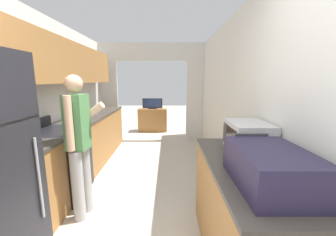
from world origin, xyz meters
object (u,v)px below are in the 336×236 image
at_px(person, 78,144).
at_px(television, 152,104).
at_px(knife, 68,122).
at_px(suitcase, 270,167).
at_px(tv_cabinet, 153,120).
at_px(microwave, 248,137).
at_px(range_oven, 59,163).

xyz_separation_m(person, television, (0.52, 4.05, -0.01)).
bearing_deg(person, knife, 37.29).
relative_size(suitcase, tv_cabinet, 0.72).
relative_size(person, television, 2.69).
xyz_separation_m(microwave, television, (-1.22, 4.40, -0.19)).
bearing_deg(suitcase, range_oven, 145.76).
bearing_deg(microwave, tv_cabinet, 105.33).
bearing_deg(microwave, person, 168.54).
relative_size(television, knife, 1.80).
height_order(suitcase, television, suitcase).
bearing_deg(knife, microwave, -59.37).
xyz_separation_m(suitcase, tv_cabinet, (-1.11, 5.09, -0.68)).
distance_m(suitcase, knife, 2.94).
xyz_separation_m(microwave, tv_cabinet, (-1.22, 4.44, -0.70)).
bearing_deg(tv_cabinet, person, -97.25).
bearing_deg(range_oven, television, 74.50).
height_order(tv_cabinet, knife, knife).
bearing_deg(knife, range_oven, -110.17).
relative_size(range_oven, suitcase, 1.66).
xyz_separation_m(television, knife, (-1.09, -3.09, 0.07)).
bearing_deg(knife, suitcase, -71.39).
bearing_deg(person, microwave, -94.91).
bearing_deg(range_oven, tv_cabinet, 74.67).
distance_m(microwave, television, 4.57).
xyz_separation_m(range_oven, person, (0.48, -0.44, 0.41)).
bearing_deg(tv_cabinet, range_oven, -105.33).
height_order(range_oven, tv_cabinet, range_oven).
distance_m(person, suitcase, 1.92).
distance_m(person, television, 4.08).
relative_size(range_oven, microwave, 2.34).
height_order(range_oven, microwave, microwave).
bearing_deg(tv_cabinet, knife, -109.12).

